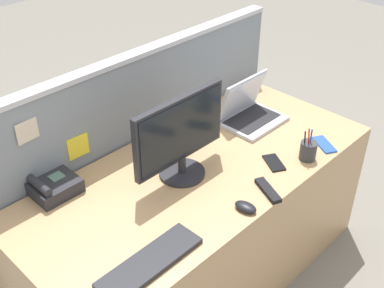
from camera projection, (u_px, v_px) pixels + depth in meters
name	position (u px, v px, depth m)	size (l,w,h in m)	color
ground_plane	(198.00, 273.00, 2.70)	(10.00, 10.00, 0.00)	slate
desk	(199.00, 225.00, 2.50)	(1.81, 0.81, 0.72)	tan
cubicle_divider	(140.00, 154.00, 2.63)	(1.92, 0.08, 1.17)	gray
desktop_monitor	(180.00, 135.00, 2.16)	(0.51, 0.21, 0.39)	#232328
laptop	(248.00, 110.00, 2.64)	(0.33, 0.25, 0.25)	#B2B5BC
desk_phone	(54.00, 187.00, 2.14)	(0.20, 0.16, 0.10)	#232328
keyboard_main	(150.00, 262.00, 1.81)	(0.43, 0.13, 0.02)	#232328
computer_mouse_right_hand	(246.00, 207.00, 2.06)	(0.06, 0.10, 0.03)	black
pen_cup	(308.00, 150.00, 2.35)	(0.08, 0.08, 0.18)	#333338
cell_phone_black_slab	(274.00, 163.00, 2.34)	(0.07, 0.13, 0.01)	black
cell_phone_blue_case	(324.00, 144.00, 2.47)	(0.06, 0.15, 0.01)	blue
tv_remote	(268.00, 190.00, 2.16)	(0.04, 0.17, 0.02)	black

